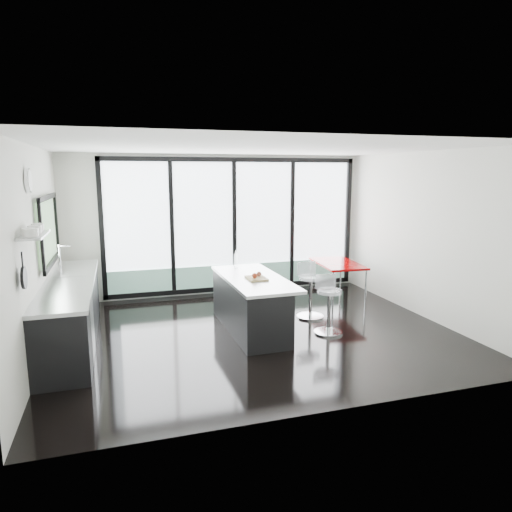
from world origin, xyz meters
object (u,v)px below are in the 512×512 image
object	(u,v)px
bar_stool_near	(329,311)
red_table	(337,280)
bar_stool_far	(310,297)
island	(250,303)

from	to	relation	value
bar_stool_near	red_table	world-z (taller)	red_table
bar_stool_far	red_table	xyz separation A→B (m)	(1.03, 1.03, -0.01)
bar_stool_near	red_table	bearing A→B (deg)	61.45
island	bar_stool_near	xyz separation A→B (m)	(1.12, -0.51, -0.08)
bar_stool_near	bar_stool_far	bearing A→B (deg)	88.43
island	bar_stool_far	xyz separation A→B (m)	(1.16, 0.29, -0.07)
bar_stool_far	bar_stool_near	bearing A→B (deg)	-99.00
island	bar_stool_near	size ratio (longest dim) A/B	3.00
island	red_table	world-z (taller)	island
bar_stool_far	red_table	bearing A→B (deg)	39.47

